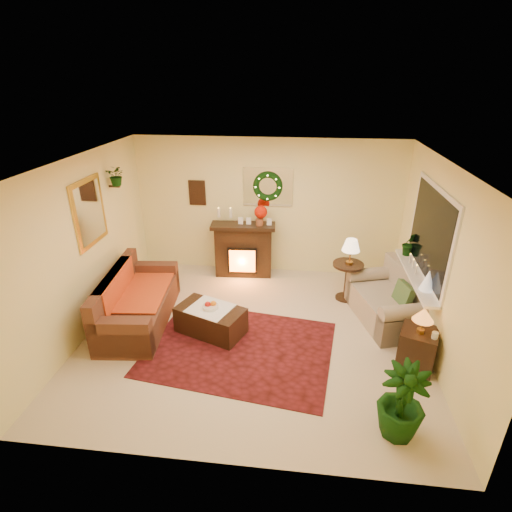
# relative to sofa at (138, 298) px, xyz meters

# --- Properties ---
(floor) EXTENTS (5.00, 5.00, 0.00)m
(floor) POSITION_rel_sofa_xyz_m (1.83, -0.14, -0.43)
(floor) COLOR beige
(floor) RESTS_ON ground
(ceiling) EXTENTS (5.00, 5.00, 0.00)m
(ceiling) POSITION_rel_sofa_xyz_m (1.83, -0.14, 2.17)
(ceiling) COLOR white
(ceiling) RESTS_ON ground
(wall_back) EXTENTS (5.00, 5.00, 0.00)m
(wall_back) POSITION_rel_sofa_xyz_m (1.83, 2.11, 0.87)
(wall_back) COLOR #EFD88C
(wall_back) RESTS_ON ground
(wall_front) EXTENTS (5.00, 5.00, 0.00)m
(wall_front) POSITION_rel_sofa_xyz_m (1.83, -2.39, 0.87)
(wall_front) COLOR #EFD88C
(wall_front) RESTS_ON ground
(wall_left) EXTENTS (4.50, 4.50, 0.00)m
(wall_left) POSITION_rel_sofa_xyz_m (-0.67, -0.14, 0.87)
(wall_left) COLOR #EFD88C
(wall_left) RESTS_ON ground
(wall_right) EXTENTS (4.50, 4.50, 0.00)m
(wall_right) POSITION_rel_sofa_xyz_m (4.33, -0.14, 0.87)
(wall_right) COLOR #EFD88C
(wall_right) RESTS_ON ground
(area_rug) EXTENTS (2.83, 2.28, 0.01)m
(area_rug) POSITION_rel_sofa_xyz_m (1.68, -0.52, -0.42)
(area_rug) COLOR #3E0C12
(area_rug) RESTS_ON floor
(sofa) EXTENTS (1.05, 2.04, 0.85)m
(sofa) POSITION_rel_sofa_xyz_m (0.00, 0.00, 0.00)
(sofa) COLOR brown
(sofa) RESTS_ON floor
(red_throw) EXTENTS (0.80, 1.31, 0.02)m
(red_throw) POSITION_rel_sofa_xyz_m (-0.02, 0.15, 0.03)
(red_throw) COLOR red
(red_throw) RESTS_ON sofa
(fireplace) EXTENTS (1.09, 0.41, 0.98)m
(fireplace) POSITION_rel_sofa_xyz_m (1.40, 1.82, 0.12)
(fireplace) COLOR black
(fireplace) RESTS_ON floor
(poinsettia) EXTENTS (0.24, 0.24, 0.24)m
(poinsettia) POSITION_rel_sofa_xyz_m (1.73, 1.82, 0.87)
(poinsettia) COLOR red
(poinsettia) RESTS_ON fireplace
(mantel_candle_a) EXTENTS (0.06, 0.06, 0.17)m
(mantel_candle_a) POSITION_rel_sofa_xyz_m (0.94, 1.81, 0.83)
(mantel_candle_a) COLOR silver
(mantel_candle_a) RESTS_ON fireplace
(mantel_candle_b) EXTENTS (0.06, 0.06, 0.18)m
(mantel_candle_b) POSITION_rel_sofa_xyz_m (1.16, 1.82, 0.83)
(mantel_candle_b) COLOR white
(mantel_candle_b) RESTS_ON fireplace
(mantel_mirror) EXTENTS (0.92, 0.02, 0.72)m
(mantel_mirror) POSITION_rel_sofa_xyz_m (1.83, 2.09, 1.27)
(mantel_mirror) COLOR white
(mantel_mirror) RESTS_ON wall_back
(wreath) EXTENTS (0.55, 0.11, 0.55)m
(wreath) POSITION_rel_sofa_xyz_m (1.83, 2.05, 1.29)
(wreath) COLOR #194719
(wreath) RESTS_ON wall_back
(wall_art) EXTENTS (0.32, 0.03, 0.48)m
(wall_art) POSITION_rel_sofa_xyz_m (0.48, 2.09, 1.12)
(wall_art) COLOR #381E11
(wall_art) RESTS_ON wall_back
(gold_mirror) EXTENTS (0.03, 0.84, 1.00)m
(gold_mirror) POSITION_rel_sofa_xyz_m (-0.65, 0.16, 1.32)
(gold_mirror) COLOR gold
(gold_mirror) RESTS_ON wall_left
(hanging_plant) EXTENTS (0.33, 0.28, 0.36)m
(hanging_plant) POSITION_rel_sofa_xyz_m (-0.51, 0.91, 1.54)
(hanging_plant) COLOR #194719
(hanging_plant) RESTS_ON wall_left
(loveseat) EXTENTS (1.22, 1.63, 0.84)m
(loveseat) POSITION_rel_sofa_xyz_m (3.89, 0.52, -0.01)
(loveseat) COLOR tan
(loveseat) RESTS_ON floor
(window_frame) EXTENTS (0.03, 1.86, 1.36)m
(window_frame) POSITION_rel_sofa_xyz_m (4.32, 0.41, 1.12)
(window_frame) COLOR white
(window_frame) RESTS_ON wall_right
(window_glass) EXTENTS (0.02, 1.70, 1.22)m
(window_glass) POSITION_rel_sofa_xyz_m (4.30, 0.41, 1.12)
(window_glass) COLOR black
(window_glass) RESTS_ON wall_right
(window_sill) EXTENTS (0.22, 1.86, 0.04)m
(window_sill) POSITION_rel_sofa_xyz_m (4.21, 0.41, 0.44)
(window_sill) COLOR white
(window_sill) RESTS_ON wall_right
(mini_tree) EXTENTS (0.20, 0.20, 0.30)m
(mini_tree) POSITION_rel_sofa_xyz_m (4.24, -0.07, 0.61)
(mini_tree) COLOR white
(mini_tree) RESTS_ON window_sill
(sill_plant) EXTENTS (0.29, 0.24, 0.53)m
(sill_plant) POSITION_rel_sofa_xyz_m (4.25, 1.10, 0.66)
(sill_plant) COLOR #1A521E
(sill_plant) RESTS_ON window_sill
(side_table_round) EXTENTS (0.66, 0.66, 0.68)m
(side_table_round) POSITION_rel_sofa_xyz_m (3.31, 1.10, -0.10)
(side_table_round) COLOR black
(side_table_round) RESTS_ON floor
(lamp_cream) EXTENTS (0.30, 0.30, 0.46)m
(lamp_cream) POSITION_rel_sofa_xyz_m (3.32, 1.08, 0.45)
(lamp_cream) COLOR beige
(lamp_cream) RESTS_ON side_table_round
(end_table_square) EXTENTS (0.59, 0.59, 0.56)m
(end_table_square) POSITION_rel_sofa_xyz_m (4.09, -0.61, -0.16)
(end_table_square) COLOR #3C2413
(end_table_square) RESTS_ON floor
(lamp_tiffany) EXTENTS (0.27, 0.27, 0.39)m
(lamp_tiffany) POSITION_rel_sofa_xyz_m (4.07, -0.65, 0.32)
(lamp_tiffany) COLOR orange
(lamp_tiffany) RESTS_ON end_table_square
(coffee_table) EXTENTS (1.13, 0.88, 0.42)m
(coffee_table) POSITION_rel_sofa_xyz_m (1.18, -0.17, -0.22)
(coffee_table) COLOR black
(coffee_table) RESTS_ON floor
(fruit_bowl) EXTENTS (0.24, 0.24, 0.05)m
(fruit_bowl) POSITION_rel_sofa_xyz_m (1.19, -0.17, 0.02)
(fruit_bowl) COLOR white
(fruit_bowl) RESTS_ON coffee_table
(floor_palm) EXTENTS (1.76, 1.76, 2.70)m
(floor_palm) POSITION_rel_sofa_xyz_m (3.63, -1.78, 0.02)
(floor_palm) COLOR #20421F
(floor_palm) RESTS_ON floor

